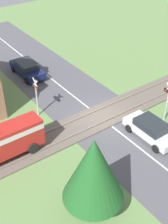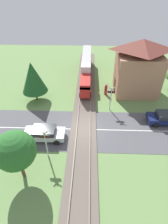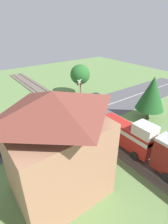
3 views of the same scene
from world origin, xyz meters
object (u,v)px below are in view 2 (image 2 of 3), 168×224
at_px(train, 86,67).
at_px(crossing_signal_east_approach, 111,96).
at_px(crossing_signal_west_approach, 45,141).
at_px(pedestrian_by_station, 106,90).
at_px(car_far_side, 167,118).
at_px(station_building, 138,69).
at_px(car_near_crossing, 44,133).

relative_size(train, crossing_signal_east_approach, 4.32).
bearing_deg(crossing_signal_west_approach, pedestrian_by_station, 61.66).
bearing_deg(crossing_signal_east_approach, train, 109.73).
height_order(train, car_far_side, train).
bearing_deg(station_building, crossing_signal_west_approach, -130.18).
relative_size(crossing_signal_east_approach, pedestrian_by_station, 1.98).
distance_m(car_near_crossing, crossing_signal_west_approach, 2.78).
distance_m(crossing_signal_east_approach, station_building, 6.15).
xyz_separation_m(car_near_crossing, pedestrian_by_station, (6.79, 8.85, 0.03)).
distance_m(crossing_signal_west_approach, pedestrian_by_station, 12.74).
bearing_deg(crossing_signal_west_approach, crossing_signal_east_approach, 50.03).
distance_m(car_near_crossing, crossing_signal_east_approach, 8.85).
xyz_separation_m(station_building, pedestrian_by_station, (-4.13, -0.86, -2.84)).
relative_size(train, station_building, 1.91).
bearing_deg(train, car_far_side, -49.77).
relative_size(train, car_near_crossing, 3.43).
bearing_deg(car_far_side, crossing_signal_west_approach, -157.45).
height_order(train, station_building, station_building).
bearing_deg(car_far_side, car_near_crossing, -167.74).
height_order(crossing_signal_west_approach, crossing_signal_east_approach, same).
xyz_separation_m(crossing_signal_west_approach, station_building, (10.15, 12.02, 1.51)).
xyz_separation_m(car_near_crossing, station_building, (10.92, 9.72, 2.87)).
height_order(car_far_side, crossing_signal_east_approach, crossing_signal_east_approach).
height_order(car_near_crossing, crossing_signal_east_approach, crossing_signal_east_approach).
distance_m(car_far_side, crossing_signal_east_approach, 6.76).
bearing_deg(train, crossing_signal_west_approach, -100.94).
bearing_deg(pedestrian_by_station, train, 119.58).
bearing_deg(pedestrian_by_station, car_far_side, -42.74).
distance_m(train, station_building, 8.36).
height_order(crossing_signal_east_approach, pedestrian_by_station, crossing_signal_east_approach).
height_order(train, crossing_signal_east_approach, train).
bearing_deg(pedestrian_by_station, car_near_crossing, -127.50).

